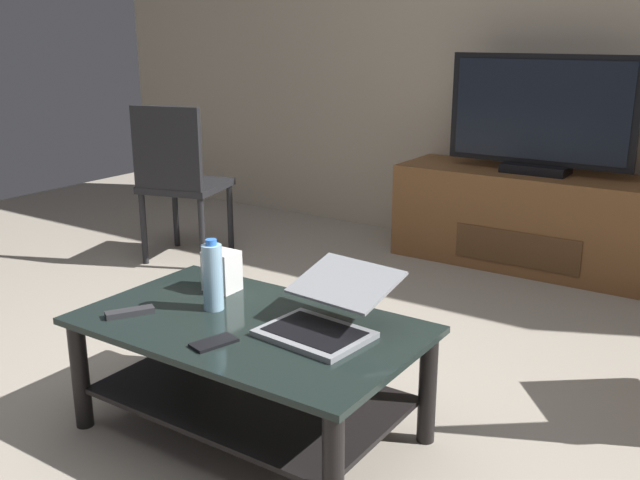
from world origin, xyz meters
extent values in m
plane|color=#9E9384|center=(0.00, 0.00, 0.00)|extent=(7.68, 7.68, 0.00)
cube|color=#B2A38C|center=(0.00, 2.58, 1.40)|extent=(6.40, 0.12, 2.80)
cube|color=black|center=(0.09, -0.07, 0.40)|extent=(1.13, 0.67, 0.02)
cube|color=black|center=(0.09, -0.07, 0.14)|extent=(0.99, 0.59, 0.02)
cylinder|color=black|center=(-0.43, -0.35, 0.19)|extent=(0.06, 0.06, 0.39)
cylinder|color=black|center=(0.60, -0.35, 0.19)|extent=(0.06, 0.06, 0.39)
cylinder|color=black|center=(-0.43, 0.22, 0.19)|extent=(0.06, 0.06, 0.39)
cylinder|color=black|center=(0.60, 0.22, 0.19)|extent=(0.06, 0.06, 0.39)
cube|color=brown|center=(0.29, 2.26, 0.28)|extent=(1.57, 0.50, 0.55)
cube|color=#55351C|center=(0.29, 2.01, 0.17)|extent=(0.71, 0.01, 0.19)
cube|color=black|center=(0.29, 2.24, 0.58)|extent=(0.36, 0.20, 0.05)
cube|color=black|center=(0.29, 2.24, 0.91)|extent=(1.04, 0.04, 0.60)
cube|color=black|center=(0.29, 2.22, 0.91)|extent=(0.96, 0.01, 0.54)
cube|color=black|center=(-1.48, 1.27, 0.44)|extent=(0.54, 0.54, 0.04)
cube|color=black|center=(-1.42, 1.07, 0.69)|extent=(0.41, 0.15, 0.49)
cylinder|color=black|center=(-1.35, 1.50, 0.21)|extent=(0.04, 0.04, 0.42)
cylinder|color=black|center=(-1.71, 1.40, 0.21)|extent=(0.04, 0.04, 0.42)
cylinder|color=black|center=(-1.24, 1.14, 0.21)|extent=(0.04, 0.04, 0.42)
cylinder|color=black|center=(-1.61, 1.03, 0.21)|extent=(0.04, 0.04, 0.42)
cube|color=gray|center=(0.33, -0.04, 0.42)|extent=(0.35, 0.28, 0.02)
cube|color=black|center=(0.33, -0.04, 0.43)|extent=(0.30, 0.22, 0.00)
cube|color=gray|center=(0.35, 0.12, 0.55)|extent=(0.35, 0.27, 0.08)
cube|color=#3F8CD8|center=(0.35, 0.11, 0.54)|extent=(0.31, 0.24, 0.07)
cube|color=white|center=(-0.18, 0.12, 0.48)|extent=(0.12, 0.10, 0.15)
cube|color=#19D84C|center=(-0.18, 0.07, 0.44)|extent=(0.07, 0.00, 0.01)
cylinder|color=#99C6E5|center=(-0.08, -0.04, 0.52)|extent=(0.07, 0.07, 0.23)
cylinder|color=blue|center=(-0.08, -0.04, 0.65)|extent=(0.04, 0.04, 0.02)
cube|color=black|center=(0.11, -0.26, 0.41)|extent=(0.11, 0.15, 0.01)
cube|color=#2D2D30|center=(-0.28, -0.24, 0.42)|extent=(0.12, 0.16, 0.02)
camera|label=1|loc=(1.48, -1.73, 1.32)|focal=39.94mm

